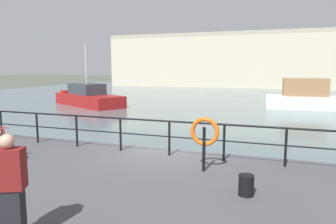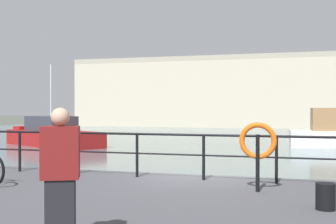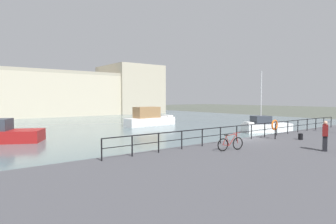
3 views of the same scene
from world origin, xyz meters
name	(u,v)px [view 1 (image 1 of 3)]	position (x,y,z in m)	size (l,w,h in m)	color
ground_plane	(166,178)	(0.00, 0.00, 0.00)	(240.00, 240.00, 0.00)	#4C5147
water_basin	(249,97)	(0.00, 30.20, 0.01)	(80.00, 60.00, 0.01)	slate
harbor_building	(292,60)	(5.57, 53.88, 5.03)	(56.92, 15.32, 12.52)	#C1B79E
moored_harbor_tender	(310,97)	(6.08, 20.87, 1.07)	(7.94, 2.51, 2.71)	white
moored_small_launch	(88,97)	(-14.01, 16.63, 0.81)	(8.89, 6.57, 5.83)	maroon
quay_railing	(196,133)	(1.20, -0.75, 1.77)	(24.85, 0.07, 1.08)	black
mooring_bollard	(246,185)	(2.88, -3.08, 1.25)	(0.32, 0.32, 0.44)	black
life_ring_stand	(205,134)	(1.69, -1.78, 2.01)	(0.75, 0.16, 1.40)	black
standing_person	(10,188)	(-0.31, -6.08, 1.90)	(0.52, 0.43, 1.69)	black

